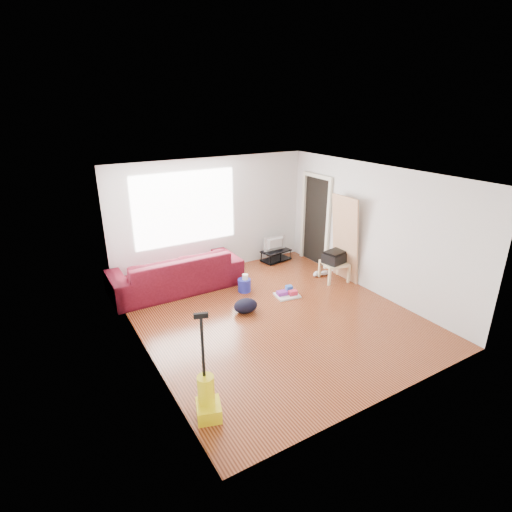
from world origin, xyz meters
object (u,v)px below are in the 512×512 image
tv_stand (276,255)px  sofa (177,289)px  cleaning_tray (287,293)px  side_table (334,265)px  backpack (246,312)px  vacuum (207,398)px  bucket (244,291)px

tv_stand → sofa: bearing=177.2°
sofa → cleaning_tray: (1.75, -1.40, 0.05)m
side_table → cleaning_tray: 1.32m
backpack → vacuum: size_ratio=0.32×
cleaning_tray → vacuum: size_ratio=0.36×
tv_stand → side_table: size_ratio=1.26×
side_table → bucket: side_table is taller
backpack → sofa: bearing=112.4°
tv_stand → backpack: size_ratio=1.66×
cleaning_tray → bucket: bearing=135.7°
bucket → vacuum: bearing=-126.5°
backpack → bucket: bearing=59.4°
bucket → vacuum: size_ratio=0.19×
tv_stand → bucket: bearing=-152.6°
bucket → backpack: bucket is taller
tv_stand → vacuum: (-3.49, -3.82, 0.12)m
backpack → vacuum: vacuum is taller
side_table → bucket: bearing=165.6°
bucket → backpack: (-0.40, -0.75, 0.00)m
cleaning_tray → vacuum: (-2.67, -2.15, 0.21)m
sofa → bucket: bearing=144.9°
cleaning_tray → vacuum: bearing=-141.2°
vacuum → backpack: bearing=68.6°
sofa → vacuum: (-0.91, -3.55, 0.26)m
backpack → cleaning_tray: bearing=5.1°
bucket → vacuum: vacuum is taller
cleaning_tray → sofa: bearing=141.3°
sofa → side_table: side_table is taller
tv_stand → backpack: (-1.85, -1.82, -0.14)m
sofa → side_table: size_ratio=4.42×
sofa → bucket: 1.38m
sofa → tv_stand: 2.60m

